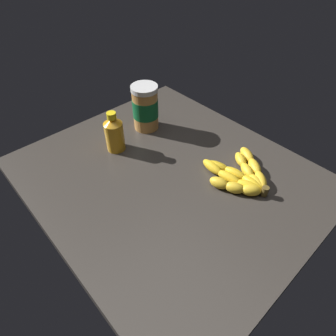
{
  "coord_description": "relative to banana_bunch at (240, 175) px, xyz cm",
  "views": [
    {
      "loc": [
        46.0,
        -42.78,
        61.48
      ],
      "look_at": [
        1.88,
        -2.32,
        5.15
      ],
      "focal_mm": 30.23,
      "sensor_mm": 36.0,
      "label": 1
    }
  ],
  "objects": [
    {
      "name": "banana_bunch",
      "position": [
        0.0,
        0.0,
        0.0
      ],
      "size": [
        21.9,
        22.0,
        3.32
      ],
      "color": "gold",
      "rests_on": "ground_plane"
    },
    {
      "name": "honey_bottle",
      "position": [
        -37.44,
        -19.3,
        4.77
      ],
      "size": [
        6.23,
        6.23,
        14.14
      ],
      "color": "orange",
      "rests_on": "ground_plane"
    },
    {
      "name": "ground_plane",
      "position": [
        -16.08,
        -14.36,
        -3.96
      ],
      "size": [
        87.1,
        75.77,
        4.82
      ],
      "primitive_type": "cube",
      "color": "#38332D"
    },
    {
      "name": "peanut_butter_jar",
      "position": [
        -40.36,
        -3.62,
        6.74
      ],
      "size": [
        9.37,
        9.37,
        16.52
      ],
      "color": "#BF8442",
      "rests_on": "ground_plane"
    }
  ]
}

